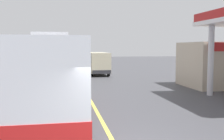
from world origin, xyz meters
TOP-DOWN VIEW (x-y plane):
  - ground at (0.00, 20.00)m, footprint 120.00×120.00m
  - lane_divider_stripe at (0.00, 15.00)m, footprint 0.16×50.00m
  - coach_bus_main at (-2.08, 5.92)m, footprint 2.60×11.04m
  - minibus_opposing_lane at (2.35, 23.30)m, footprint 2.04×6.13m
  - car_trailing_behind_bus at (-1.70, 20.16)m, footprint 1.70×4.20m

SIDE VIEW (x-z plane):
  - ground at x=0.00m, z-range 0.00..0.00m
  - lane_divider_stripe at x=0.00m, z-range 0.00..0.01m
  - car_trailing_behind_bus at x=-1.70m, z-range 0.10..1.92m
  - minibus_opposing_lane at x=2.35m, z-range 0.25..2.69m
  - coach_bus_main at x=-2.08m, z-range -0.12..3.56m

